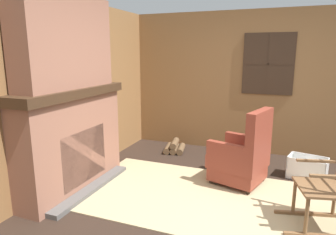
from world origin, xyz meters
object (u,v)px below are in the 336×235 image
Objects in this scene: storage_case at (96,78)px; decorative_plate_on_mantel at (70,77)px; armchair at (242,158)px; rocking_chair at (328,188)px; oil_lamp_vase at (25,86)px; firewood_stack at (175,147)px; laundry_basket at (307,168)px.

storage_case is 0.99× the size of decorative_plate_on_mantel.
rocking_chair reaches higher than armchair.
storage_case is (0.00, 1.27, -0.01)m from oil_lamp_vase.
oil_lamp_vase reaches higher than rocking_chair.
decorative_plate_on_mantel is (-0.02, -0.54, 0.04)m from storage_case.
firewood_stack is (-1.30, 0.94, -0.29)m from armchair.
armchair is 1.63m from firewood_stack.
decorative_plate_on_mantel is (-3.03, -0.04, 1.01)m from rocking_chair.
decorative_plate_on_mantel reaches higher than laundry_basket.
oil_lamp_vase is (-0.77, -2.48, 1.32)m from firewood_stack.
oil_lamp_vase is 0.96× the size of storage_case.
decorative_plate_on_mantel reaches higher than firewood_stack.
rocking_chair is at bearing 14.53° from oil_lamp_vase.
oil_lamp_vase reaches higher than laundry_basket.
storage_case is 0.54m from decorative_plate_on_mantel.
decorative_plate_on_mantel is at bearing -114.25° from firewood_stack.
oil_lamp_vase is (-2.07, -1.53, 1.04)m from armchair.
rocking_chair is 5.30× the size of decorative_plate_on_mantel.
decorative_plate_on_mantel is at bearing 91.56° from oil_lamp_vase.
laundry_basket is (-0.10, 1.25, -0.27)m from rocking_chair.
rocking_chair is 5.35× the size of storage_case.
armchair is 4.23× the size of storage_case.
oil_lamp_vase reaches higher than firewood_stack.
armchair is 4.41× the size of oil_lamp_vase.
oil_lamp_vase is at bearing 52.98° from armchair.
laundry_basket is 2.27× the size of storage_case.
laundry_basket is (0.85, 0.50, -0.21)m from armchair.
firewood_stack is at bearing -51.24° from rocking_chair.
storage_case is (-3.01, 0.49, 0.96)m from rocking_chair.
decorative_plate_on_mantel is at bearing -92.14° from storage_case.
armchair is 2.48m from decorative_plate_on_mantel.
armchair is 1.86× the size of laundry_basket.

